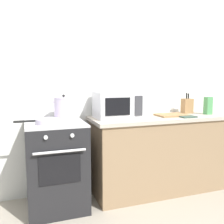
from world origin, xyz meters
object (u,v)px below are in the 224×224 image
at_px(microwave, 117,105).
at_px(knife_block, 187,106).
at_px(cutting_board, 172,115).
at_px(oven_mitt, 187,117).
at_px(frying_pan, 47,121).
at_px(stove, 56,165).
at_px(stock_pot, 64,109).
at_px(pasta_box, 208,106).

height_order(microwave, knife_block, microwave).
relative_size(cutting_board, oven_mitt, 2.00).
relative_size(microwave, oven_mitt, 2.78).
bearing_deg(oven_mitt, frying_pan, 176.18).
bearing_deg(microwave, knife_block, 3.57).
height_order(microwave, cutting_board, microwave).
xyz_separation_m(frying_pan, knife_block, (1.79, 0.19, 0.07)).
bearing_deg(frying_pan, cutting_board, 2.12).
bearing_deg(knife_block, stove, -175.27).
distance_m(stock_pot, pasta_box, 1.79).
relative_size(stock_pot, cutting_board, 0.82).
bearing_deg(stock_pot, oven_mitt, -9.05).
height_order(cutting_board, knife_block, knife_block).
bearing_deg(pasta_box, stove, 179.13).
relative_size(stove, oven_mitt, 5.11).
bearing_deg(knife_block, microwave, -176.43).
distance_m(microwave, knife_block, 1.00).
height_order(stove, frying_pan, frying_pan).
bearing_deg(oven_mitt, stock_pot, 170.95).
xyz_separation_m(stove, cutting_board, (1.39, 0.00, 0.47)).
height_order(stock_pot, oven_mitt, stock_pot).
distance_m(pasta_box, oven_mitt, 0.43).
distance_m(stock_pot, knife_block, 1.60).
relative_size(frying_pan, microwave, 0.88).
bearing_deg(stove, microwave, 6.34).
height_order(stove, stock_pot, stock_pot).
bearing_deg(oven_mitt, stove, 173.94).
distance_m(frying_pan, oven_mitt, 1.59).
height_order(cutting_board, oven_mitt, cutting_board).
distance_m(stove, stock_pot, 0.60).
height_order(knife_block, oven_mitt, knife_block).
bearing_deg(knife_block, frying_pan, -173.81).
xyz_separation_m(stove, stock_pot, (0.10, 0.06, 0.59)).
distance_m(stock_pot, cutting_board, 1.29).
bearing_deg(knife_block, pasta_box, -42.07).
relative_size(cutting_board, pasta_box, 1.64).
bearing_deg(cutting_board, microwave, 173.39).
relative_size(stock_pot, microwave, 0.59).
relative_size(stock_pot, oven_mitt, 1.65).
xyz_separation_m(stock_pot, knife_block, (1.60, 0.08, -0.03)).
xyz_separation_m(cutting_board, knife_block, (0.32, 0.14, 0.09)).
distance_m(cutting_board, pasta_box, 0.52).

